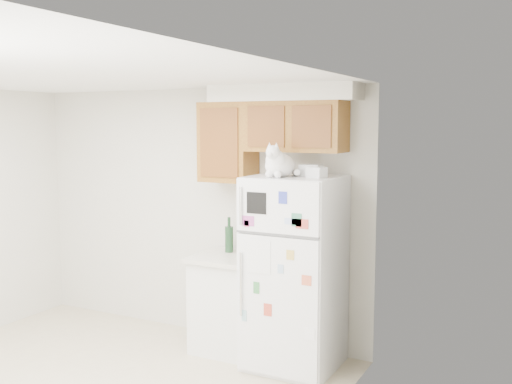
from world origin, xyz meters
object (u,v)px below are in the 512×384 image
Objects in this scene: cat at (279,164)px; storage_box_front at (317,172)px; refrigerator at (294,272)px; storage_box_back at (311,170)px; base_counter at (230,302)px; bottle_green at (229,235)px; bottle_amber at (241,237)px.

cat reaches higher than storage_box_front.
refrigerator is 0.91m from storage_box_back.
cat is at bearing -124.33° from refrigerator.
bottle_green is (-0.08, 0.12, 0.63)m from base_counter.
storage_box_back is (0.21, 0.21, -0.06)m from cat.
refrigerator is 0.83m from bottle_green.
bottle_amber is (-0.68, 0.26, 0.21)m from refrigerator.
storage_box_back is at bearing -7.29° from bottle_green.
cat reaches higher than storage_box_back.
cat reaches higher than refrigerator.
bottle_green is (-0.98, 0.23, -0.65)m from storage_box_front.
cat is 2.37× the size of storage_box_back.
storage_box_front is (0.31, 0.09, -0.07)m from cat.
bottle_green is (-0.77, 0.19, 0.24)m from refrigerator.
bottle_green is at bearing 123.75° from base_counter.
base_counter is 1.52m from storage_box_back.
cat is 1.03m from bottle_amber.
cat is (0.60, -0.21, 1.35)m from base_counter.
refrigerator is 0.92m from storage_box_front.
refrigerator reaches higher than bottle_green.
bottle_amber is (-0.59, 0.39, -0.75)m from cat.
storage_box_back reaches higher than refrigerator.
base_counter is at bearing 173.91° from refrigerator.
refrigerator reaches higher than bottle_amber.
storage_box_front is at bearing -13.39° from bottle_green.
refrigerator is 4.99× the size of bottle_green.
bottle_amber is (-0.89, 0.30, -0.69)m from storage_box_front.
storage_box_front is at bearing -11.82° from refrigerator.
refrigerator is 0.79m from base_counter.
storage_box_back is at bearing 45.21° from cat.
base_counter is (-0.69, 0.07, -0.39)m from refrigerator.
bottle_amber is at bearing 86.20° from base_counter.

